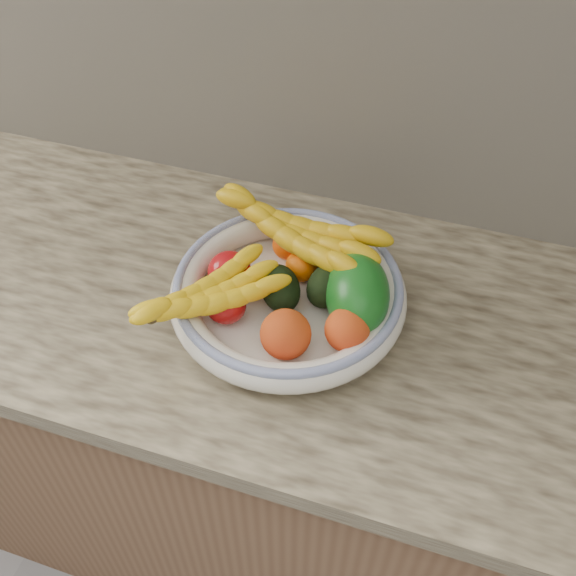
# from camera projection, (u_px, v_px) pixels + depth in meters

# --- Properties ---
(kitchen_counter) EXTENTS (2.44, 0.66, 1.40)m
(kitchen_counter) POSITION_uv_depth(u_px,v_px,m) (292.00, 433.00, 1.42)
(kitchen_counter) COLOR brown
(kitchen_counter) RESTS_ON ground
(fruit_bowl) EXTENTS (0.39, 0.39, 0.08)m
(fruit_bowl) POSITION_uv_depth(u_px,v_px,m) (288.00, 293.00, 1.05)
(fruit_bowl) COLOR white
(fruit_bowl) RESTS_ON kitchen_counter
(clementine_back_left) EXTENTS (0.06, 0.06, 0.05)m
(clementine_back_left) POSITION_uv_depth(u_px,v_px,m) (288.00, 245.00, 1.13)
(clementine_back_left) COLOR #FB5605
(clementine_back_left) RESTS_ON fruit_bowl
(clementine_back_right) EXTENTS (0.06, 0.06, 0.05)m
(clementine_back_right) POSITION_uv_depth(u_px,v_px,m) (321.00, 256.00, 1.11)
(clementine_back_right) COLOR #E66304
(clementine_back_right) RESTS_ON fruit_bowl
(clementine_back_mid) EXTENTS (0.06, 0.06, 0.05)m
(clementine_back_mid) POSITION_uv_depth(u_px,v_px,m) (302.00, 266.00, 1.09)
(clementine_back_mid) COLOR #FD6A05
(clementine_back_mid) RESTS_ON fruit_bowl
(tomato_left) EXTENTS (0.08, 0.08, 0.07)m
(tomato_left) POSITION_uv_depth(u_px,v_px,m) (230.00, 271.00, 1.07)
(tomato_left) COLOR #B20D11
(tomato_left) RESTS_ON fruit_bowl
(tomato_near_left) EXTENTS (0.09, 0.09, 0.06)m
(tomato_near_left) POSITION_uv_depth(u_px,v_px,m) (226.00, 305.00, 1.02)
(tomato_near_left) COLOR #9F0F10
(tomato_near_left) RESTS_ON fruit_bowl
(avocado_center) EXTENTS (0.10, 0.11, 0.06)m
(avocado_center) POSITION_uv_depth(u_px,v_px,m) (280.00, 288.00, 1.04)
(avocado_center) COLOR black
(avocado_center) RESTS_ON fruit_bowl
(avocado_right) EXTENTS (0.10, 0.12, 0.07)m
(avocado_right) POSITION_uv_depth(u_px,v_px,m) (331.00, 284.00, 1.05)
(avocado_right) COLOR black
(avocado_right) RESTS_ON fruit_bowl
(green_mango) EXTENTS (0.17, 0.19, 0.14)m
(green_mango) POSITION_uv_depth(u_px,v_px,m) (357.00, 293.00, 1.02)
(green_mango) COLOR #105614
(green_mango) RESTS_ON fruit_bowl
(peach_front) EXTENTS (0.08, 0.08, 0.08)m
(peach_front) POSITION_uv_depth(u_px,v_px,m) (286.00, 334.00, 0.97)
(peach_front) COLOR orange
(peach_front) RESTS_ON fruit_bowl
(peach_right) EXTENTS (0.08, 0.08, 0.07)m
(peach_right) POSITION_uv_depth(u_px,v_px,m) (347.00, 330.00, 0.98)
(peach_right) COLOR orange
(peach_right) RESTS_ON fruit_bowl
(banana_bunch_back) EXTENTS (0.36, 0.21, 0.10)m
(banana_bunch_back) POSITION_uv_depth(u_px,v_px,m) (296.00, 236.00, 1.09)
(banana_bunch_back) COLOR gold
(banana_bunch_back) RESTS_ON fruit_bowl
(banana_bunch_front) EXTENTS (0.25, 0.28, 0.07)m
(banana_bunch_front) POSITION_uv_depth(u_px,v_px,m) (209.00, 298.00, 1.00)
(banana_bunch_front) COLOR yellow
(banana_bunch_front) RESTS_ON fruit_bowl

